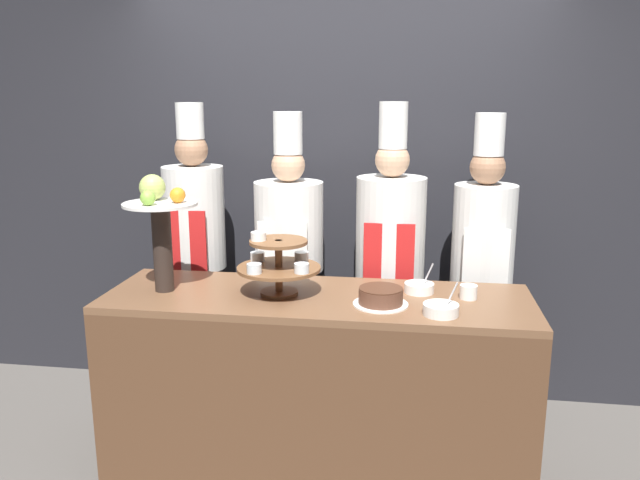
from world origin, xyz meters
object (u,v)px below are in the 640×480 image
Objects in this scene: chef_left at (196,245)px; chef_center_left at (289,257)px; tiered_stand at (278,263)px; cup_white at (468,292)px; chef_center_right at (390,257)px; serving_bowl_far at (419,288)px; serving_bowl_near at (441,309)px; chef_right at (482,261)px; fruit_pedestal at (160,219)px; cake_round at (381,297)px.

chef_left is 1.03× the size of chef_center_left.
tiered_stand is 0.89m from chef_left.
tiered_stand is 4.94× the size of cup_white.
chef_center_right is at bearing 50.59° from tiered_stand.
serving_bowl_far is at bearing 10.59° from tiered_stand.
serving_bowl_far is at bearing 106.47° from serving_bowl_near.
chef_center_right reaches higher than chef_center_left.
tiered_stand is at bearing -176.04° from cup_white.
chef_right is (1.65, 0.00, -0.03)m from chef_left.
chef_center_right reaches higher than chef_left.
serving_bowl_near is 0.32m from serving_bowl_far.
tiered_stand is 0.71× the size of fruit_pedestal.
tiered_stand is 0.22× the size of chef_right.
cup_white is 0.05× the size of chef_center_left.
fruit_pedestal reaches higher than cup_white.
cake_round is at bearing -129.36° from serving_bowl_far.
chef_center_left is at bearing 179.99° from chef_center_right.
chef_center_right is (-0.16, 0.50, 0.02)m from serving_bowl_far.
cake_round is 0.71m from chef_center_right.
chef_left reaches higher than serving_bowl_near.
fruit_pedestal is 3.61× the size of serving_bowl_near.
cake_round is 0.14× the size of chef_right.
cake_round is at bearing -159.48° from cup_white.
chef_center_left is (-0.97, 0.56, -0.01)m from cup_white.
chef_right reaches higher than cake_round.
serving_bowl_near is 1.05× the size of serving_bowl_far.
cake_round reaches higher than cup_white.
fruit_pedestal is 0.88m from chef_center_left.
fruit_pedestal reaches higher than serving_bowl_far.
fruit_pedestal is 0.32× the size of chef_right.
chef_center_left is at bearing 146.22° from serving_bowl_far.
tiered_stand is at bearing -44.47° from chef_left.
serving_bowl_near is at bearing -119.26° from cup_white.
fruit_pedestal is 1.30m from chef_center_right.
serving_bowl_near is (-0.14, -0.25, -0.01)m from cup_white.
chef_center_right reaches higher than fruit_pedestal.
serving_bowl_near is 1.61m from chef_left.
chef_left is 1.00× the size of chef_center_right.
chef_right is at bearing 53.60° from cake_round.
chef_center_right is 1.03× the size of chef_right.
chef_left is 1.03× the size of chef_right.
cake_round is (1.07, -0.08, -0.32)m from fruit_pedestal.
chef_right is (0.52, 0.71, 0.00)m from cake_round.
serving_bowl_near is (0.27, -0.09, -0.01)m from cake_round.
chef_left is (-0.63, 0.62, -0.08)m from tiered_stand.
chef_right reaches higher than serving_bowl_near.
chef_center_right is at bearing -0.01° from chef_center_left.
tiered_stand reaches higher than cake_round.
serving_bowl_far is (0.67, 0.13, -0.13)m from tiered_stand.
chef_left reaches higher than fruit_pedestal.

